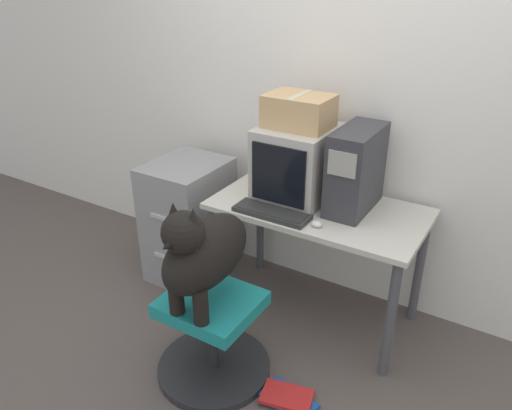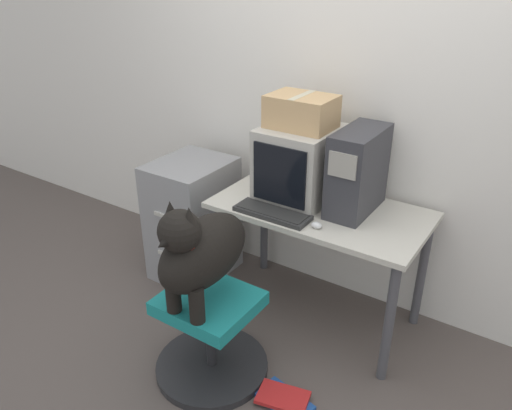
{
  "view_description": "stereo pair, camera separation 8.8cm",
  "coord_description": "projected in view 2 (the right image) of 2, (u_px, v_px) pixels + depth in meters",
  "views": [
    {
      "loc": [
        0.98,
        -1.94,
        1.94
      ],
      "look_at": [
        -0.2,
        -0.02,
        0.82
      ],
      "focal_mm": 35.0,
      "sensor_mm": 36.0,
      "label": 1
    },
    {
      "loc": [
        1.05,
        -1.9,
        1.94
      ],
      "look_at": [
        -0.2,
        -0.02,
        0.82
      ],
      "focal_mm": 35.0,
      "sensor_mm": 36.0,
      "label": 2
    }
  ],
  "objects": [
    {
      "name": "crt_monitor",
      "position": [
        299.0,
        163.0,
        2.74
      ],
      "size": [
        0.38,
        0.43,
        0.41
      ],
      "color": "#B7B2A8",
      "rests_on": "desk"
    },
    {
      "name": "computer_mouse",
      "position": [
        317.0,
        225.0,
        2.49
      ],
      "size": [
        0.06,
        0.04,
        0.03
      ],
      "color": "silver",
      "rests_on": "desk"
    },
    {
      "name": "wall_back",
      "position": [
        358.0,
        88.0,
        2.73
      ],
      "size": [
        8.0,
        0.05,
        2.6
      ],
      "color": "white",
      "rests_on": "ground_plane"
    },
    {
      "name": "dog",
      "position": [
        200.0,
        250.0,
        2.26
      ],
      "size": [
        0.25,
        0.56,
        0.57
      ],
      "color": "black",
      "rests_on": "office_chair"
    },
    {
      "name": "filing_cabinet",
      "position": [
        193.0,
        219.0,
        3.27
      ],
      "size": [
        0.43,
        0.52,
        0.8
      ],
      "color": "gray",
      "rests_on": "ground_plane"
    },
    {
      "name": "book_stack_floor",
      "position": [
        284.0,
        399.0,
        2.41
      ],
      "size": [
        0.3,
        0.21,
        0.04
      ],
      "color": "#1E4C9E",
      "rests_on": "ground_plane"
    },
    {
      "name": "pc_tower",
      "position": [
        358.0,
        171.0,
        2.59
      ],
      "size": [
        0.19,
        0.41,
        0.45
      ],
      "color": "#333338",
      "rests_on": "desk"
    },
    {
      "name": "keyboard",
      "position": [
        272.0,
        213.0,
        2.62
      ],
      "size": [
        0.41,
        0.15,
        0.03
      ],
      "color": "#2D2D2D",
      "rests_on": "desk"
    },
    {
      "name": "desk",
      "position": [
        319.0,
        224.0,
        2.75
      ],
      "size": [
        1.16,
        0.62,
        0.72
      ],
      "color": "beige",
      "rests_on": "ground_plane"
    },
    {
      "name": "ground_plane",
      "position": [
        288.0,
        343.0,
        2.79
      ],
      "size": [
        12.0,
        12.0,
        0.0
      ],
      "primitive_type": "plane",
      "color": "#564C47"
    },
    {
      "name": "cardboard_box",
      "position": [
        301.0,
        112.0,
        2.61
      ],
      "size": [
        0.34,
        0.25,
        0.17
      ],
      "color": "tan",
      "rests_on": "crt_monitor"
    },
    {
      "name": "office_chair",
      "position": [
        211.0,
        337.0,
        2.53
      ],
      "size": [
        0.58,
        0.58,
        0.46
      ],
      "color": "#262628",
      "rests_on": "ground_plane"
    }
  ]
}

